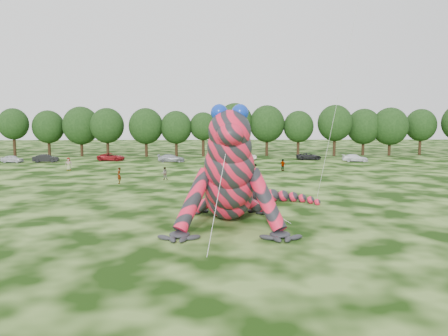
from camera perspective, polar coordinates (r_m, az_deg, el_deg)
ground at (r=30.06m, az=-7.06°, el=-8.30°), size 240.00×240.00×0.00m
inflatable_gecko at (r=33.16m, az=0.59°, el=0.74°), size 14.86×17.53×8.62m
tree_3 at (r=94.29m, az=-25.76°, el=4.19°), size 5.81×5.23×9.44m
tree_4 at (r=93.51m, az=-21.94°, el=4.24°), size 6.22×5.60×9.06m
tree_5 at (r=91.17m, az=-18.15°, el=4.57°), size 7.16×6.44×9.80m
tree_6 at (r=88.05m, az=-14.99°, el=4.51°), size 6.52×5.86×9.49m
tree_7 at (r=86.73m, az=-10.15°, el=4.60°), size 6.68×6.01×9.48m
tree_8 at (r=86.24m, az=-6.26°, el=4.48°), size 6.14×5.53×8.94m
tree_9 at (r=86.33m, az=-2.74°, el=4.42°), size 5.27×4.74×8.68m
tree_10 at (r=87.63m, az=1.44°, el=5.06°), size 7.09×6.38×10.50m
tree_11 at (r=87.82m, az=5.63°, el=4.89°), size 7.01×6.31×10.07m
tree_12 at (r=88.38m, az=9.69°, el=4.48°), size 5.99×5.39×8.97m
tree_13 at (r=89.42m, az=14.26°, el=4.77°), size 6.83×6.15×10.13m
tree_14 at (r=92.85m, az=17.76°, el=4.50°), size 6.82×6.14×9.40m
tree_15 at (r=93.74m, az=20.86°, el=4.47°), size 7.17×6.45×9.63m
tree_16 at (r=98.04m, az=24.28°, el=4.32°), size 6.26×5.63×9.37m
car_0 at (r=82.62m, az=-25.92°, el=1.08°), size 3.90×2.06×1.27m
car_1 at (r=80.67m, az=-22.25°, el=1.17°), size 4.32×1.89×1.38m
car_2 at (r=80.00m, az=-14.50°, el=1.41°), size 5.14×2.99×1.34m
car_3 at (r=75.74m, az=-6.91°, el=1.29°), size 4.66×1.93×1.35m
car_4 at (r=76.53m, az=-0.67°, el=1.38°), size 4.09×2.07×1.33m
car_5 at (r=79.42m, az=2.82°, el=1.57°), size 4.24×2.16×1.33m
car_6 at (r=80.74m, az=11.02°, el=1.51°), size 4.68×2.45×1.26m
car_7 at (r=79.34m, az=16.75°, el=1.27°), size 4.60×2.33×1.28m
spectator_4 at (r=67.53m, az=-19.63°, el=0.51°), size 0.98×0.72×1.85m
spectator_2 at (r=58.04m, az=4.07°, el=-0.22°), size 0.80×1.12×1.56m
spectator_1 at (r=54.37m, az=-7.78°, el=-0.72°), size 0.89×0.76×1.58m
spectator_5 at (r=50.31m, az=-0.29°, el=-1.13°), size 1.24×1.72×1.80m
spectator_3 at (r=63.30m, az=7.69°, el=0.39°), size 1.00×1.02×1.72m
spectator_0 at (r=52.29m, az=-13.56°, el=-0.97°), size 0.58×0.76×1.89m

